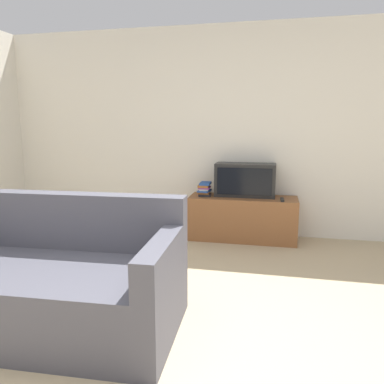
# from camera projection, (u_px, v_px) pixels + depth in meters

# --- Properties ---
(wall_back) EXTENTS (9.00, 0.06, 2.60)m
(wall_back) POSITION_uv_depth(u_px,v_px,m) (232.00, 132.00, 4.71)
(wall_back) COLOR silver
(wall_back) RESTS_ON ground_plane
(tv_stand) EXTENTS (1.30, 0.46, 0.53)m
(tv_stand) POSITION_uv_depth(u_px,v_px,m) (243.00, 218.00, 4.59)
(tv_stand) COLOR brown
(tv_stand) RESTS_ON ground_plane
(television) EXTENTS (0.73, 0.32, 0.40)m
(television) POSITION_uv_depth(u_px,v_px,m) (245.00, 180.00, 4.57)
(television) COLOR black
(television) RESTS_ON tv_stand
(couch) EXTENTS (1.99, 1.02, 0.88)m
(couch) POSITION_uv_depth(u_px,v_px,m) (40.00, 283.00, 2.61)
(couch) COLOR #474751
(couch) RESTS_ON ground_plane
(book_stack) EXTENTS (0.16, 0.22, 0.17)m
(book_stack) POSITION_uv_depth(u_px,v_px,m) (204.00, 189.00, 4.60)
(book_stack) COLOR black
(book_stack) RESTS_ON tv_stand
(remote_on_stand) EXTENTS (0.04, 0.17, 0.02)m
(remote_on_stand) POSITION_uv_depth(u_px,v_px,m) (282.00, 200.00, 4.32)
(remote_on_stand) COLOR black
(remote_on_stand) RESTS_ON tv_stand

